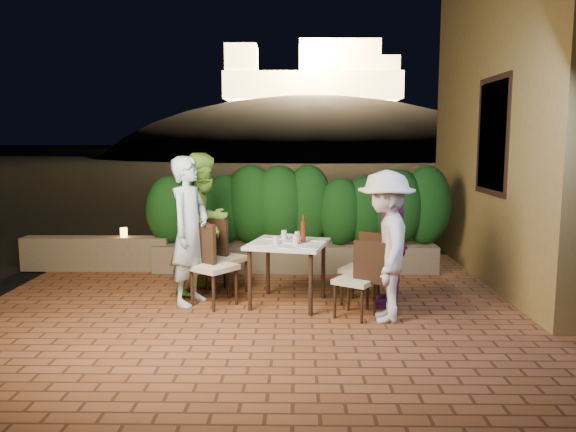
{
  "coord_description": "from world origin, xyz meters",
  "views": [
    {
      "loc": [
        0.22,
        -5.96,
        1.95
      ],
      "look_at": [
        0.12,
        0.65,
        1.05
      ],
      "focal_mm": 35.0,
      "sensor_mm": 36.0,
      "label": 1
    }
  ],
  "objects_px": {
    "diner_blue": "(190,231)",
    "diner_white": "(386,246)",
    "chair_left_front": "(214,265)",
    "chair_right_back": "(360,268)",
    "diner_purple": "(392,242)",
    "chair_left_back": "(226,257)",
    "diner_green": "(204,223)",
    "chair_right_front": "(355,279)",
    "beer_bottle": "(303,229)",
    "dining_table": "(288,273)",
    "bowl": "(287,236)",
    "parapet_lamp": "(124,233)"
  },
  "relations": [
    {
      "from": "diner_blue",
      "to": "diner_white",
      "type": "height_order",
      "value": "diner_blue"
    },
    {
      "from": "chair_left_front",
      "to": "diner_white",
      "type": "xyz_separation_m",
      "value": [
        1.93,
        -0.51,
        0.33
      ]
    },
    {
      "from": "chair_right_back",
      "to": "diner_purple",
      "type": "xyz_separation_m",
      "value": [
        0.36,
        -0.05,
        0.32
      ]
    },
    {
      "from": "chair_left_back",
      "to": "diner_green",
      "type": "distance_m",
      "value": 0.51
    },
    {
      "from": "chair_right_front",
      "to": "diner_white",
      "type": "xyz_separation_m",
      "value": [
        0.31,
        -0.1,
        0.38
      ]
    },
    {
      "from": "beer_bottle",
      "to": "diner_green",
      "type": "relative_size",
      "value": 0.18
    },
    {
      "from": "diner_white",
      "to": "chair_left_back",
      "type": "bearing_deg",
      "value": -115.69
    },
    {
      "from": "chair_left_front",
      "to": "diner_blue",
      "type": "bearing_deg",
      "value": -156.23
    },
    {
      "from": "dining_table",
      "to": "diner_blue",
      "type": "height_order",
      "value": "diner_blue"
    },
    {
      "from": "beer_bottle",
      "to": "chair_left_front",
      "type": "height_order",
      "value": "beer_bottle"
    },
    {
      "from": "bowl",
      "to": "diner_white",
      "type": "distance_m",
      "value": 1.38
    },
    {
      "from": "diner_green",
      "to": "parapet_lamp",
      "type": "height_order",
      "value": "diner_green"
    },
    {
      "from": "beer_bottle",
      "to": "chair_left_back",
      "type": "height_order",
      "value": "beer_bottle"
    },
    {
      "from": "chair_right_front",
      "to": "diner_white",
      "type": "height_order",
      "value": "diner_white"
    },
    {
      "from": "bowl",
      "to": "diner_purple",
      "type": "distance_m",
      "value": 1.27
    },
    {
      "from": "diner_green",
      "to": "diner_white",
      "type": "xyz_separation_m",
      "value": [
        2.13,
        -1.11,
        -0.08
      ]
    },
    {
      "from": "parapet_lamp",
      "to": "dining_table",
      "type": "bearing_deg",
      "value": -35.1
    },
    {
      "from": "dining_table",
      "to": "diner_white",
      "type": "distance_m",
      "value": 1.28
    },
    {
      "from": "dining_table",
      "to": "chair_right_back",
      "type": "height_order",
      "value": "chair_right_back"
    },
    {
      "from": "dining_table",
      "to": "chair_right_back",
      "type": "bearing_deg",
      "value": 2.13
    },
    {
      "from": "diner_white",
      "to": "parapet_lamp",
      "type": "bearing_deg",
      "value": -119.34
    },
    {
      "from": "beer_bottle",
      "to": "chair_left_front",
      "type": "distance_m",
      "value": 1.14
    },
    {
      "from": "bowl",
      "to": "diner_green",
      "type": "height_order",
      "value": "diner_green"
    },
    {
      "from": "beer_bottle",
      "to": "diner_green",
      "type": "xyz_separation_m",
      "value": [
        -1.26,
        0.53,
        -0.02
      ]
    },
    {
      "from": "bowl",
      "to": "chair_left_back",
      "type": "relative_size",
      "value": 0.18
    },
    {
      "from": "bowl",
      "to": "diner_purple",
      "type": "height_order",
      "value": "diner_purple"
    },
    {
      "from": "chair_left_front",
      "to": "chair_left_back",
      "type": "relative_size",
      "value": 1.02
    },
    {
      "from": "chair_left_back",
      "to": "diner_green",
      "type": "relative_size",
      "value": 0.53
    },
    {
      "from": "chair_right_back",
      "to": "diner_white",
      "type": "distance_m",
      "value": 0.74
    },
    {
      "from": "diner_purple",
      "to": "parapet_lamp",
      "type": "height_order",
      "value": "diner_purple"
    },
    {
      "from": "diner_white",
      "to": "bowl",
      "type": "bearing_deg",
      "value": -124.74
    },
    {
      "from": "dining_table",
      "to": "parapet_lamp",
      "type": "distance_m",
      "value": 3.05
    },
    {
      "from": "diner_blue",
      "to": "chair_left_front",
      "type": "bearing_deg",
      "value": -84.76
    },
    {
      "from": "diner_blue",
      "to": "diner_purple",
      "type": "relative_size",
      "value": 1.15
    },
    {
      "from": "dining_table",
      "to": "diner_purple",
      "type": "relative_size",
      "value": 0.57
    },
    {
      "from": "chair_left_back",
      "to": "parapet_lamp",
      "type": "relative_size",
      "value": 6.76
    },
    {
      "from": "dining_table",
      "to": "chair_right_front",
      "type": "distance_m",
      "value": 0.89
    },
    {
      "from": "beer_bottle",
      "to": "chair_left_front",
      "type": "xyz_separation_m",
      "value": [
        -1.05,
        -0.07,
        -0.43
      ]
    },
    {
      "from": "bowl",
      "to": "dining_table",
      "type": "bearing_deg",
      "value": -86.74
    },
    {
      "from": "diner_green",
      "to": "chair_left_back",
      "type": "bearing_deg",
      "value": -71.46
    },
    {
      "from": "bowl",
      "to": "chair_right_front",
      "type": "xyz_separation_m",
      "value": [
        0.77,
        -0.76,
        -0.34
      ]
    },
    {
      "from": "chair_right_back",
      "to": "diner_white",
      "type": "relative_size",
      "value": 0.54
    },
    {
      "from": "bowl",
      "to": "beer_bottle",
      "type": "bearing_deg",
      "value": -54.53
    },
    {
      "from": "chair_left_front",
      "to": "dining_table",
      "type": "bearing_deg",
      "value": 42.25
    },
    {
      "from": "chair_right_front",
      "to": "parapet_lamp",
      "type": "relative_size",
      "value": 6.18
    },
    {
      "from": "chair_right_front",
      "to": "diner_white",
      "type": "bearing_deg",
      "value": -165.01
    },
    {
      "from": "parapet_lamp",
      "to": "diner_purple",
      "type": "bearing_deg",
      "value": -25.49
    },
    {
      "from": "diner_white",
      "to": "beer_bottle",
      "type": "bearing_deg",
      "value": -119.64
    },
    {
      "from": "chair_left_back",
      "to": "diner_blue",
      "type": "bearing_deg",
      "value": -95.67
    },
    {
      "from": "chair_right_back",
      "to": "beer_bottle",
      "type": "bearing_deg",
      "value": 31.52
    }
  ]
}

